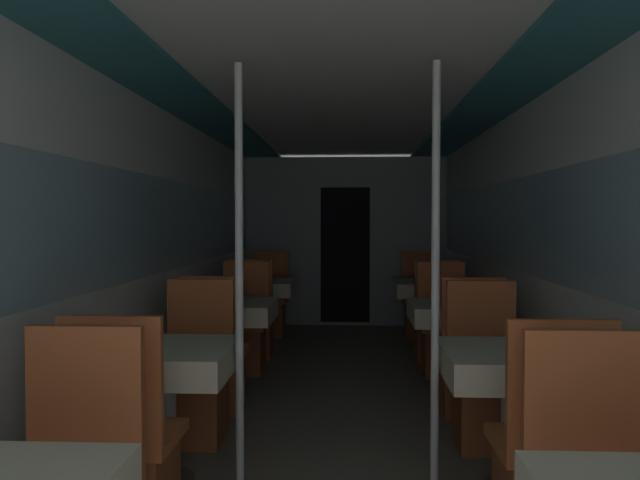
# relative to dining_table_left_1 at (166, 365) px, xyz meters

# --- Properties ---
(wall_left) EXTENTS (0.05, 9.90, 2.19)m
(wall_left) POSITION_rel_dining_table_left_1_xyz_m (-0.43, 1.17, 0.52)
(wall_left) COLOR silver
(wall_left) RESTS_ON ground_plane
(wall_right) EXTENTS (0.05, 9.90, 2.19)m
(wall_right) POSITION_rel_dining_table_left_1_xyz_m (2.23, 1.17, 0.52)
(wall_right) COLOR silver
(wall_right) RESTS_ON ground_plane
(ceiling_panel) EXTENTS (2.66, 9.90, 0.07)m
(ceiling_panel) POSITION_rel_dining_table_left_1_xyz_m (0.90, 1.17, 1.62)
(ceiling_panel) COLOR silver
(ceiling_panel) RESTS_ON wall_left
(bulkhead_far) EXTENTS (2.61, 0.09, 2.19)m
(bulkhead_far) POSITION_rel_dining_table_left_1_xyz_m (0.90, 4.92, 0.48)
(bulkhead_far) COLOR gray
(bulkhead_far) RESTS_ON ground_plane
(dining_table_left_1) EXTENTS (0.70, 0.70, 0.72)m
(dining_table_left_1) POSITION_rel_dining_table_left_1_xyz_m (0.00, 0.00, 0.00)
(dining_table_left_1) COLOR #4C4C51
(dining_table_left_1) RESTS_ON ground_plane
(chair_left_near_1) EXTENTS (0.43, 0.43, 1.00)m
(chair_left_near_1) POSITION_rel_dining_table_left_1_xyz_m (0.00, -0.59, -0.32)
(chair_left_near_1) COLOR brown
(chair_left_near_1) RESTS_ON ground_plane
(chair_left_far_1) EXTENTS (0.43, 0.43, 1.00)m
(chair_left_far_1) POSITION_rel_dining_table_left_1_xyz_m (0.00, 0.59, -0.32)
(chair_left_far_1) COLOR brown
(chair_left_far_1) RESTS_ON ground_plane
(support_pole_left_1) EXTENTS (0.04, 0.04, 2.19)m
(support_pole_left_1) POSITION_rel_dining_table_left_1_xyz_m (0.39, 0.00, 0.48)
(support_pole_left_1) COLOR silver
(support_pole_left_1) RESTS_ON ground_plane
(dining_table_left_2) EXTENTS (0.70, 0.70, 0.72)m
(dining_table_left_2) POSITION_rel_dining_table_left_1_xyz_m (0.00, 1.76, 0.00)
(dining_table_left_2) COLOR #4C4C51
(dining_table_left_2) RESTS_ON ground_plane
(chair_left_near_2) EXTENTS (0.43, 0.43, 1.00)m
(chair_left_near_2) POSITION_rel_dining_table_left_1_xyz_m (0.00, 1.17, -0.32)
(chair_left_near_2) COLOR brown
(chair_left_near_2) RESTS_ON ground_plane
(chair_left_far_2) EXTENTS (0.43, 0.43, 1.00)m
(chair_left_far_2) POSITION_rel_dining_table_left_1_xyz_m (0.00, 2.36, -0.32)
(chair_left_far_2) COLOR brown
(chair_left_far_2) RESTS_ON ground_plane
(dining_table_left_3) EXTENTS (0.70, 0.70, 0.72)m
(dining_table_left_3) POSITION_rel_dining_table_left_1_xyz_m (0.00, 3.53, 0.00)
(dining_table_left_3) COLOR #4C4C51
(dining_table_left_3) RESTS_ON ground_plane
(chair_left_near_3) EXTENTS (0.43, 0.43, 1.00)m
(chair_left_near_3) POSITION_rel_dining_table_left_1_xyz_m (0.00, 2.93, -0.32)
(chair_left_near_3) COLOR brown
(chair_left_near_3) RESTS_ON ground_plane
(chair_left_far_3) EXTENTS (0.43, 0.43, 1.00)m
(chair_left_far_3) POSITION_rel_dining_table_left_1_xyz_m (0.00, 4.12, -0.32)
(chair_left_far_3) COLOR brown
(chair_left_far_3) RESTS_ON ground_plane
(dining_table_right_1) EXTENTS (0.70, 0.70, 0.72)m
(dining_table_right_1) POSITION_rel_dining_table_left_1_xyz_m (1.80, 0.00, 0.00)
(dining_table_right_1) COLOR #4C4C51
(dining_table_right_1) RESTS_ON ground_plane
(chair_right_near_1) EXTENTS (0.43, 0.43, 1.00)m
(chair_right_near_1) POSITION_rel_dining_table_left_1_xyz_m (1.80, -0.59, -0.32)
(chair_right_near_1) COLOR brown
(chair_right_near_1) RESTS_ON ground_plane
(chair_right_far_1) EXTENTS (0.43, 0.43, 1.00)m
(chair_right_far_1) POSITION_rel_dining_table_left_1_xyz_m (1.80, 0.59, -0.32)
(chair_right_far_1) COLOR brown
(chair_right_far_1) RESTS_ON ground_plane
(support_pole_right_1) EXTENTS (0.04, 0.04, 2.19)m
(support_pole_right_1) POSITION_rel_dining_table_left_1_xyz_m (1.41, 0.00, 0.48)
(support_pole_right_1) COLOR silver
(support_pole_right_1) RESTS_ON ground_plane
(dining_table_right_2) EXTENTS (0.70, 0.70, 0.72)m
(dining_table_right_2) POSITION_rel_dining_table_left_1_xyz_m (1.80, 1.76, 0.00)
(dining_table_right_2) COLOR #4C4C51
(dining_table_right_2) RESTS_ON ground_plane
(chair_right_near_2) EXTENTS (0.43, 0.43, 1.00)m
(chair_right_near_2) POSITION_rel_dining_table_left_1_xyz_m (1.80, 1.17, -0.32)
(chair_right_near_2) COLOR brown
(chair_right_near_2) RESTS_ON ground_plane
(chair_right_far_2) EXTENTS (0.43, 0.43, 1.00)m
(chair_right_far_2) POSITION_rel_dining_table_left_1_xyz_m (1.80, 2.36, -0.32)
(chair_right_far_2) COLOR brown
(chair_right_far_2) RESTS_ON ground_plane
(dining_table_right_3) EXTENTS (0.70, 0.70, 0.72)m
(dining_table_right_3) POSITION_rel_dining_table_left_1_xyz_m (1.80, 3.53, 0.00)
(dining_table_right_3) COLOR #4C4C51
(dining_table_right_3) RESTS_ON ground_plane
(chair_right_near_3) EXTENTS (0.43, 0.43, 1.00)m
(chair_right_near_3) POSITION_rel_dining_table_left_1_xyz_m (1.80, 2.93, -0.32)
(chair_right_near_3) COLOR brown
(chair_right_near_3) RESTS_ON ground_plane
(chair_right_far_3) EXTENTS (0.43, 0.43, 1.00)m
(chair_right_far_3) POSITION_rel_dining_table_left_1_xyz_m (1.80, 4.12, -0.32)
(chair_right_far_3) COLOR brown
(chair_right_far_3) RESTS_ON ground_plane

